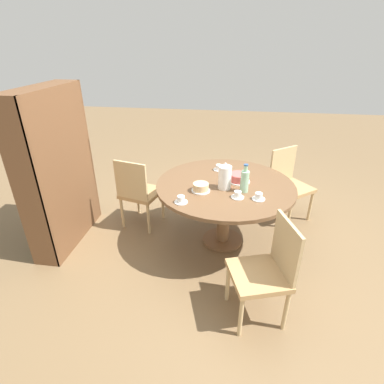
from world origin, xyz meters
name	(u,v)px	position (x,y,z in m)	size (l,w,h in m)	color
ground_plane	(222,241)	(0.00, 0.00, 0.00)	(14.00, 14.00, 0.00)	brown
dining_table	(225,193)	(0.00, 0.00, 0.61)	(1.43, 1.43, 0.72)	brown
chair_a	(288,183)	(0.68, -0.76, 0.47)	(0.59, 0.59, 0.88)	tan
chair_b	(139,191)	(0.19, 1.01, 0.47)	(0.51, 0.51, 0.88)	tan
chair_c	(266,269)	(-0.96, -0.37, 0.47)	(0.53, 0.53, 0.88)	tan
bookshelf	(59,172)	(-0.17, 1.72, 0.81)	(1.03, 0.28, 1.67)	brown
coffee_pot	(225,177)	(-0.10, 0.01, 0.85)	(0.13, 0.13, 0.27)	white
water_bottle	(245,181)	(-0.15, -0.19, 0.84)	(0.08, 0.08, 0.29)	#99C6A3
cake_main	(239,178)	(0.08, -0.14, 0.76)	(0.23, 0.23, 0.09)	white
cake_second	(201,188)	(-0.20, 0.23, 0.76)	(0.18, 0.18, 0.08)	white
cup_a	(238,195)	(-0.28, -0.12, 0.75)	(0.12, 0.12, 0.07)	silver
cup_b	(259,197)	(-0.29, -0.32, 0.75)	(0.12, 0.12, 0.07)	silver
cup_c	(219,168)	(0.36, 0.09, 0.75)	(0.12, 0.12, 0.07)	silver
cup_d	(181,200)	(-0.45, 0.39, 0.75)	(0.12, 0.12, 0.07)	silver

